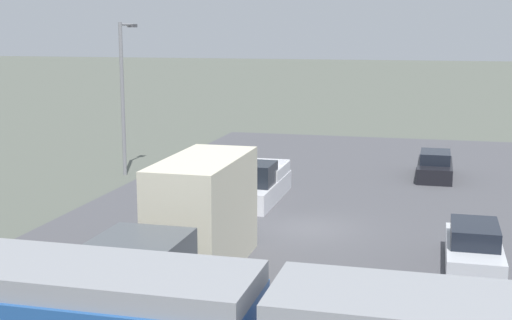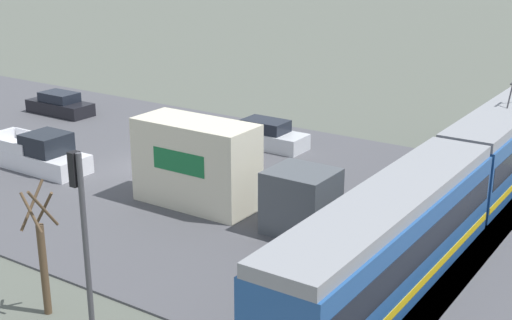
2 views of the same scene
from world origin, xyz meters
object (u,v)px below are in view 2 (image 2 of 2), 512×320
at_px(light_rail_tram, 459,182).
at_px(street_tree, 43,257).
at_px(sedan_car_1, 60,105).
at_px(traffic_light_pole, 83,228).
at_px(pickup_truck, 38,154).
at_px(sedan_car_0, 265,136).
at_px(box_truck, 220,172).

relative_size(light_rail_tram, street_tree, 6.43).
bearing_deg(sedan_car_1, street_tree, -132.29).
bearing_deg(street_tree, traffic_light_pole, 75.38).
bearing_deg(pickup_truck, street_tree, 51.07).
bearing_deg(sedan_car_0, traffic_light_pole, 19.15).
bearing_deg(box_truck, pickup_truck, -86.71).
relative_size(pickup_truck, traffic_light_pole, 0.97).
relative_size(pickup_truck, sedan_car_1, 1.27).
relative_size(pickup_truck, sedan_car_0, 1.24).
bearing_deg(street_tree, sedan_car_0, -167.92).
bearing_deg(light_rail_tram, sedan_car_0, -109.35).
height_order(pickup_truck, sedan_car_1, pickup_truck).
height_order(box_truck, pickup_truck, box_truck).
xyz_separation_m(box_truck, traffic_light_pole, (10.41, 3.20, 2.02)).
bearing_deg(street_tree, box_truck, -177.05).
distance_m(light_rail_tram, sedan_car_1, 27.05).
distance_m(box_truck, traffic_light_pole, 11.08).
bearing_deg(street_tree, sedan_car_1, -132.29).
bearing_deg(light_rail_tram, sedan_car_1, -96.06).
height_order(sedan_car_0, street_tree, street_tree).
xyz_separation_m(box_truck, sedan_car_0, (-8.72, -3.45, -1.09)).
bearing_deg(sedan_car_1, light_rail_tram, -96.06).
height_order(traffic_light_pole, street_tree, traffic_light_pole).
bearing_deg(pickup_truck, light_rail_tram, 104.72).
distance_m(pickup_truck, sedan_car_0, 11.86).
bearing_deg(traffic_light_pole, street_tree, -104.62).
distance_m(light_rail_tram, sedan_car_0, 12.85).
bearing_deg(traffic_light_pole, pickup_truck, -125.07).
xyz_separation_m(pickup_truck, traffic_light_pole, (9.80, 13.95, 3.01)).
xyz_separation_m(sedan_car_0, traffic_light_pole, (19.14, 6.65, 3.11)).
bearing_deg(sedan_car_0, light_rail_tram, 70.65).
relative_size(light_rail_tram, pickup_truck, 4.75).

